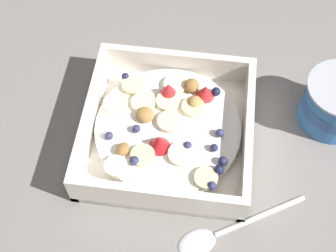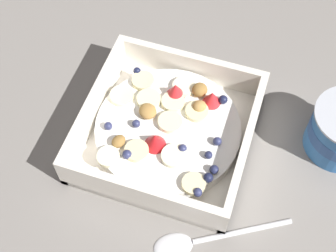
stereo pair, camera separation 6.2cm
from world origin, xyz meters
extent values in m
plane|color=gray|center=(0.00, 0.00, 0.00)|extent=(2.40, 2.40, 0.00)
cube|color=white|center=(0.02, 0.02, 0.01)|extent=(0.22, 0.22, 0.01)
cube|color=white|center=(0.02, -0.08, 0.03)|extent=(0.22, 0.01, 0.06)
cube|color=white|center=(0.02, 0.12, 0.03)|extent=(0.22, 0.01, 0.06)
cube|color=white|center=(-0.09, 0.02, 0.03)|extent=(0.01, 0.20, 0.06)
cube|color=white|center=(0.12, 0.02, 0.03)|extent=(0.01, 0.20, 0.06)
cylinder|color=white|center=(0.02, 0.02, 0.02)|extent=(0.19, 0.19, 0.02)
cylinder|color=beige|center=(-0.02, 0.05, 0.03)|extent=(0.04, 0.04, 0.01)
cylinder|color=#F4EAB7|center=(-0.02, 0.01, 0.03)|extent=(0.05, 0.05, 0.01)
cylinder|color=#F4EAB7|center=(-0.02, -0.02, 0.03)|extent=(0.05, 0.05, 0.01)
cylinder|color=beige|center=(0.09, 0.08, 0.03)|extent=(0.04, 0.04, 0.01)
cylinder|color=beige|center=(-0.04, -0.04, 0.03)|extent=(0.04, 0.04, 0.01)
cylinder|color=#F7EFC6|center=(-0.05, 0.02, 0.03)|extent=(0.04, 0.04, 0.01)
cylinder|color=#F4EAB7|center=(0.01, 0.02, 0.03)|extent=(0.04, 0.04, 0.01)
cylinder|color=beige|center=(0.06, -0.01, 0.03)|extent=(0.04, 0.04, 0.01)
cylinder|color=#F7EFC6|center=(0.08, -0.04, 0.03)|extent=(0.04, 0.04, 0.01)
cylinder|color=#F4EAB7|center=(-0.01, -0.06, 0.03)|extent=(0.03, 0.03, 0.01)
cylinder|color=#F7EFC6|center=(0.06, 0.04, 0.03)|extent=(0.05, 0.05, 0.01)
cone|color=red|center=(-0.03, 0.01, 0.04)|extent=(0.03, 0.03, 0.03)
cone|color=red|center=(-0.04, 0.06, 0.04)|extent=(0.03, 0.03, 0.02)
cone|color=red|center=(0.05, 0.01, 0.04)|extent=(0.04, 0.04, 0.02)
sphere|color=navy|center=(0.02, 0.09, 0.03)|extent=(0.01, 0.01, 0.01)
sphere|color=#191E3D|center=(-0.04, 0.08, 0.03)|extent=(0.01, 0.01, 0.01)
sphere|color=#23284C|center=(0.06, 0.09, 0.03)|extent=(0.01, 0.01, 0.01)
sphere|color=navy|center=(0.04, 0.05, 0.03)|extent=(0.01, 0.01, 0.01)
sphere|color=navy|center=(0.07, -0.02, 0.03)|extent=(0.01, 0.01, 0.01)
sphere|color=navy|center=(0.03, -0.02, 0.03)|extent=(0.01, 0.01, 0.01)
sphere|color=#191E3D|center=(-0.05, -0.05, 0.03)|extent=(0.01, 0.01, 0.01)
sphere|color=navy|center=(0.10, 0.08, 0.03)|extent=(0.01, 0.01, 0.01)
sphere|color=#23284C|center=(0.04, 0.08, 0.03)|extent=(0.01, 0.01, 0.01)
sphere|color=#191E3D|center=(0.07, 0.09, 0.03)|extent=(0.01, 0.01, 0.01)
sphere|color=navy|center=(0.04, -0.05, 0.03)|extent=(0.01, 0.01, 0.01)
ellipsoid|color=#AD7F42|center=(0.01, -0.01, 0.04)|extent=(0.03, 0.03, 0.01)
ellipsoid|color=olive|center=(-0.05, 0.04, 0.04)|extent=(0.02, 0.02, 0.02)
ellipsoid|color=olive|center=(0.06, -0.03, 0.03)|extent=(0.02, 0.02, 0.01)
ellipsoid|color=tan|center=(-0.02, 0.05, 0.04)|extent=(0.03, 0.03, 0.01)
ellipsoid|color=silver|center=(0.16, 0.07, 0.00)|extent=(0.05, 0.06, 0.01)
cylinder|color=silver|center=(0.11, 0.15, 0.00)|extent=(0.07, 0.11, 0.01)
cylinder|color=#3370B7|center=(-0.05, 0.24, 0.03)|extent=(0.09, 0.09, 0.07)
cylinder|color=#2D5193|center=(-0.05, 0.24, 0.04)|extent=(0.09, 0.09, 0.02)
camera|label=1|loc=(0.34, 0.06, 0.56)|focal=50.44mm
camera|label=2|loc=(0.32, 0.12, 0.56)|focal=50.44mm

